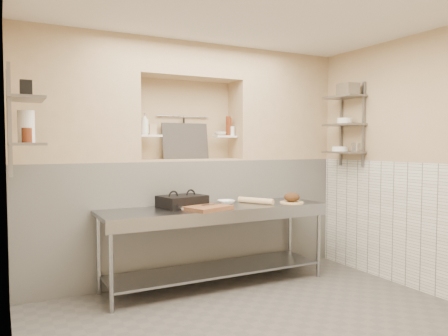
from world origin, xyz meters
TOP-DOWN VIEW (x-y plane):
  - floor at (0.00, 0.00)m, footprint 4.00×3.90m
  - wall_left at (-2.05, 0.00)m, footprint 0.10×3.90m
  - wall_right at (2.05, 0.00)m, footprint 0.10×3.90m
  - wall_back at (0.00, 2.00)m, footprint 4.00×0.10m
  - backwall_lower at (0.00, 1.75)m, footprint 4.00×0.40m
  - alcove_sill at (0.00, 1.75)m, footprint 1.30×0.40m
  - backwall_pillar_left at (-1.33, 1.75)m, footprint 1.35×0.40m
  - backwall_pillar_right at (1.33, 1.75)m, footprint 1.35×0.40m
  - backwall_header at (0.00, 1.75)m, footprint 1.30×0.40m
  - wainscot_left at (-1.99, 0.00)m, footprint 0.02×3.90m
  - wainscot_right at (1.99, 0.00)m, footprint 0.02×3.90m
  - alcove_shelf_left at (-0.50, 1.75)m, footprint 0.28×0.16m
  - alcove_shelf_right at (0.50, 1.75)m, footprint 0.28×0.16m
  - utensil_rail at (0.00, 1.92)m, footprint 0.70×0.02m
  - hanging_steel at (0.00, 1.90)m, footprint 0.02×0.02m
  - splash_panel at (0.00, 1.85)m, footprint 0.60×0.08m
  - shelf_rail_left_a at (-1.98, 1.25)m, footprint 0.03×0.03m
  - shelf_rail_left_b at (-1.98, 0.85)m, footprint 0.03×0.03m
  - wall_shelf_left_lower at (-1.84, 1.05)m, footprint 0.30×0.50m
  - wall_shelf_left_upper at (-1.84, 1.05)m, footprint 0.30×0.50m
  - shelf_rail_right_a at (1.98, 1.25)m, footprint 0.03×0.03m
  - shelf_rail_right_b at (1.98, 0.85)m, footprint 0.03×0.03m
  - wall_shelf_right_lower at (1.84, 1.05)m, footprint 0.30×0.50m
  - wall_shelf_right_mid at (1.84, 1.05)m, footprint 0.30×0.50m
  - wall_shelf_right_upper at (1.84, 1.05)m, footprint 0.30×0.50m
  - prep_table at (0.10, 1.18)m, footprint 2.60×0.70m
  - panini_press at (-0.26, 1.31)m, footprint 0.55×0.45m
  - cutting_board at (-0.08, 1.01)m, footprint 0.55×0.46m
  - knife_blade at (-0.01, 1.08)m, footprint 0.28×0.13m
  - tongs at (-0.43, 0.97)m, footprint 0.08×0.28m
  - mixing_bowl at (0.29, 1.32)m, footprint 0.21×0.21m
  - rolling_pin at (0.63, 1.20)m, footprint 0.29×0.43m
  - bread_board at (1.03, 1.04)m, footprint 0.28×0.28m
  - bread_loaf at (1.03, 1.04)m, footprint 0.19×0.19m
  - bottle_soap at (-0.55, 1.75)m, footprint 0.10×0.10m
  - jar_alcove at (-0.46, 1.76)m, footprint 0.08×0.08m
  - bowl_alcove at (0.42, 1.72)m, footprint 0.17×0.17m
  - condiment_a at (0.56, 1.75)m, footprint 0.06×0.06m
  - condiment_b at (0.56, 1.77)m, footprint 0.06×0.06m
  - condiment_c at (0.60, 1.74)m, footprint 0.07×0.07m
  - jug_left at (-1.84, 1.08)m, footprint 0.14×0.14m
  - jar_left at (-1.84, 1.00)m, footprint 0.09×0.09m
  - box_left_upper at (-1.84, 0.97)m, footprint 0.10×0.10m
  - bowl_right at (1.84, 1.12)m, footprint 0.20×0.20m
  - canister_right at (1.84, 0.83)m, footprint 0.11×0.11m
  - bowl_right_mid at (1.84, 1.04)m, footprint 0.19×0.19m
  - basket_right at (1.84, 0.99)m, footprint 0.20×0.24m

SIDE VIEW (x-z plane):
  - floor at x=0.00m, z-range -0.10..0.00m
  - prep_table at x=0.10m, z-range 0.19..1.09m
  - backwall_lower at x=0.00m, z-range 0.00..1.40m
  - wainscot_left at x=-1.99m, z-range 0.00..1.40m
  - wainscot_right at x=1.99m, z-range 0.00..1.40m
  - bread_board at x=1.03m, z-range 0.90..0.92m
  - cutting_board at x=-0.08m, z-range 0.90..0.94m
  - mixing_bowl at x=0.29m, z-range 0.90..0.95m
  - rolling_pin at x=0.63m, z-range 0.90..0.97m
  - knife_blade at x=-0.01m, z-range 0.95..0.95m
  - tongs at x=-0.43m, z-range 0.95..0.97m
  - panini_press at x=-0.26m, z-range 0.90..1.03m
  - bread_loaf at x=1.03m, z-range 0.92..1.03m
  - wall_left at x=-2.05m, z-range 0.00..2.80m
  - wall_right at x=2.05m, z-range 0.00..2.80m
  - wall_back at x=0.00m, z-range 0.00..2.80m
  - alcove_sill at x=0.00m, z-range 1.40..1.42m
  - wall_shelf_right_lower at x=1.84m, z-range 1.49..1.51m
  - bowl_right at x=1.84m, z-range 1.51..1.57m
  - canister_right at x=1.84m, z-range 1.51..1.62m
  - wall_shelf_left_lower at x=-1.84m, z-range 1.59..1.61m
  - splash_panel at x=0.00m, z-range 1.42..1.86m
  - jar_left at x=-1.84m, z-range 1.61..1.74m
  - alcove_shelf_left at x=-0.50m, z-range 1.69..1.71m
  - alcove_shelf_right at x=0.50m, z-range 1.69..1.71m
  - bowl_alcove at x=0.42m, z-range 1.71..1.76m
  - jug_left at x=-1.84m, z-range 1.61..1.90m
  - condiment_c at x=0.60m, z-range 1.71..1.83m
  - jar_alcove at x=-0.46m, z-range 1.71..1.83m
  - hanging_steel at x=0.00m, z-range 1.63..1.93m
  - shelf_rail_left_a at x=-1.98m, z-range 1.33..2.27m
  - shelf_rail_left_b at x=-1.98m, z-range 1.33..2.27m
  - condiment_a at x=0.56m, z-range 1.71..1.94m
  - condiment_b at x=0.56m, z-range 1.71..1.96m
  - bottle_soap at x=-0.55m, z-range 1.71..1.96m
  - shelf_rail_right_a at x=1.98m, z-range 1.33..2.38m
  - shelf_rail_right_b at x=1.98m, z-range 1.33..2.38m
  - wall_shelf_right_mid at x=1.84m, z-range 1.84..1.86m
  - bowl_right_mid at x=1.84m, z-range 1.86..1.93m
  - utensil_rail at x=0.00m, z-range 1.94..1.96m
  - wall_shelf_left_upper at x=-1.84m, z-range 1.99..2.01m
  - box_left_upper at x=-1.84m, z-range 2.01..2.15m
  - backwall_pillar_left at x=-1.33m, z-range 1.40..2.80m
  - backwall_pillar_right at x=1.33m, z-range 1.40..2.80m
  - wall_shelf_right_upper at x=1.84m, z-range 2.19..2.21m
  - basket_right at x=1.84m, z-range 2.21..2.36m
  - backwall_header at x=0.00m, z-range 2.40..2.80m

